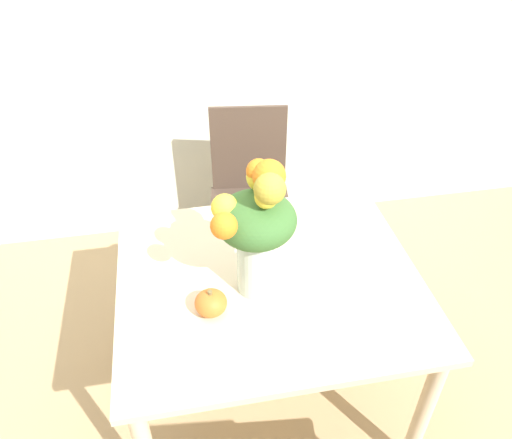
{
  "coord_description": "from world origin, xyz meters",
  "views": [
    {
      "loc": [
        -0.29,
        -1.3,
        2.04
      ],
      "look_at": [
        -0.06,
        -0.04,
        1.04
      ],
      "focal_mm": 35.0,
      "sensor_mm": 36.0,
      "label": 1
    }
  ],
  "objects": [
    {
      "name": "wall_back",
      "position": [
        0.0,
        1.34,
        1.35
      ],
      "size": [
        8.0,
        0.06,
        2.7
      ],
      "color": "silver",
      "rests_on": "ground_plane"
    },
    {
      "name": "pumpkin",
      "position": [
        -0.23,
        -0.13,
        0.77
      ],
      "size": [
        0.11,
        0.11,
        0.1
      ],
      "color": "orange",
      "rests_on": "dining_table"
    },
    {
      "name": "dining_table",
      "position": [
        0.0,
        0.0,
        0.63
      ],
      "size": [
        1.12,
        0.97,
        0.73
      ],
      "color": "beige",
      "rests_on": "ground_plane"
    },
    {
      "name": "flower_vase",
      "position": [
        -0.06,
        -0.04,
        1.02
      ],
      "size": [
        0.29,
        0.29,
        0.51
      ],
      "color": "#B2CCBC",
      "rests_on": "dining_table"
    },
    {
      "name": "dining_chair_near_window",
      "position": [
        0.07,
        0.85,
        0.5
      ],
      "size": [
        0.47,
        0.47,
        0.96
      ],
      "rotation": [
        0.0,
        0.0,
        -0.13
      ],
      "color": "#47382D",
      "rests_on": "ground_plane"
    },
    {
      "name": "ground_plane",
      "position": [
        0.0,
        0.0,
        0.0
      ],
      "size": [
        12.0,
        12.0,
        0.0
      ],
      "primitive_type": "plane",
      "color": "tan"
    }
  ]
}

